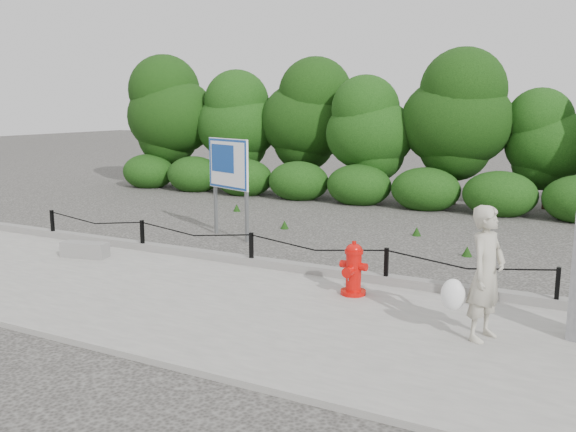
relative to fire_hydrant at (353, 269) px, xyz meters
The scene contains 9 objects.
ground 2.39m from the fire_hydrant, 162.02° to the left, with size 90.00×90.00×0.00m, color #2D2B28.
sidewalk 2.60m from the fire_hydrant, 150.18° to the right, with size 14.00×4.00×0.08m, color gray.
curb 2.38m from the fire_hydrant, 160.86° to the left, with size 14.00×0.22×0.14m, color slate.
chain_barrier 2.34m from the fire_hydrant, 162.02° to the left, with size 10.06×0.06×0.60m.
treeline 10.18m from the fire_hydrant, 104.82° to the left, with size 20.47×3.64×4.53m.
fire_hydrant is the anchor object (origin of this frame).
pedestrian 2.28m from the fire_hydrant, 24.17° to the right, with size 0.78×0.69×1.66m.
concrete_block 5.34m from the fire_hydrant, behind, with size 0.88×0.31×0.28m, color gray.
advertising_sign 5.03m from the fire_hydrant, 145.41° to the left, with size 1.30×0.55×2.19m.
Camera 1 is at (5.48, -9.01, 2.91)m, focal length 38.00 mm.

